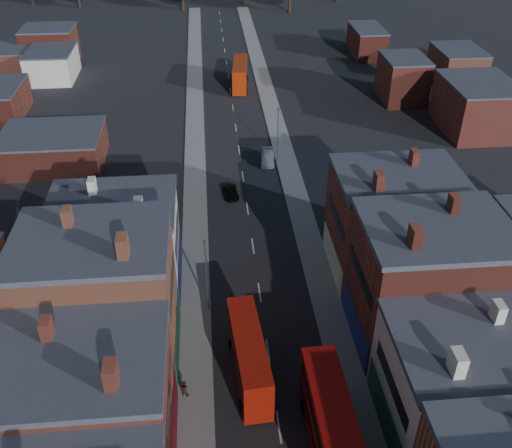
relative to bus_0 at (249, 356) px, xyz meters
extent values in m
cube|color=gray|center=(-4.59, 28.63, -2.36)|extent=(3.00, 200.00, 0.12)
cube|color=gray|center=(8.41, 28.63, -2.36)|extent=(3.00, 200.00, 0.12)
cylinder|color=slate|center=(-3.29, 8.63, 1.58)|extent=(0.16, 0.16, 8.00)
cube|color=slate|center=(-3.29, 8.63, 5.58)|extent=(0.25, 0.70, 0.25)
cylinder|color=slate|center=(7.11, 38.63, 1.58)|extent=(0.16, 0.16, 8.00)
cube|color=slate|center=(7.11, 38.63, 5.58)|extent=(0.25, 0.70, 0.25)
cube|color=#A71609|center=(0.00, 0.00, -0.01)|extent=(3.12, 10.52, 4.15)
cube|color=black|center=(0.00, 0.00, -0.81)|extent=(3.12, 9.70, 0.85)
cube|color=black|center=(0.00, 0.00, 0.98)|extent=(3.12, 9.70, 0.85)
cylinder|color=black|center=(-0.93, -3.40, -1.95)|extent=(0.35, 0.96, 0.94)
cylinder|color=black|center=(1.42, -3.22, -1.95)|extent=(0.35, 0.96, 0.94)
cylinder|color=black|center=(-1.42, 3.22, -1.95)|extent=(0.35, 0.96, 0.94)
cylinder|color=black|center=(0.93, 3.40, -1.95)|extent=(0.35, 0.96, 0.94)
cube|color=#9E0B09|center=(5.41, -7.91, 0.33)|extent=(2.87, 11.88, 4.74)
cube|color=black|center=(5.41, -7.91, -0.59)|extent=(2.92, 10.93, 0.97)
cube|color=black|center=(5.41, -7.91, 1.46)|extent=(2.92, 10.93, 0.97)
cylinder|color=black|center=(4.01, -4.14, -1.88)|extent=(0.34, 1.08, 1.08)
cylinder|color=black|center=(6.70, -4.10, -1.88)|extent=(0.34, 1.08, 1.08)
cube|color=#9F2407|center=(3.82, 68.35, 0.07)|extent=(3.48, 10.93, 4.30)
cube|color=black|center=(3.82, 68.35, -0.76)|extent=(3.45, 10.08, 0.88)
cube|color=black|center=(3.82, 68.35, 1.10)|extent=(3.45, 10.08, 0.88)
cylinder|color=black|center=(2.27, 65.05, -1.93)|extent=(0.39, 1.00, 0.98)
cylinder|color=black|center=(4.70, 64.81, -1.93)|extent=(0.39, 1.00, 0.98)
cylinder|color=black|center=(2.94, 71.89, -1.93)|extent=(0.39, 1.00, 0.98)
cylinder|color=black|center=(5.37, 71.65, -1.93)|extent=(0.39, 1.00, 0.98)
imported|color=black|center=(0.02, 29.74, -1.88)|extent=(2.10, 3.98, 1.07)
imported|color=silver|center=(5.71, 38.55, -1.74)|extent=(2.37, 4.86, 1.36)
imported|color=#3B1D17|center=(-5.48, -1.65, -1.51)|extent=(0.86, 0.68, 1.57)
camera|label=1|loc=(-2.39, -33.08, 35.77)|focal=40.00mm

